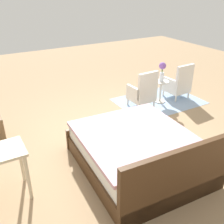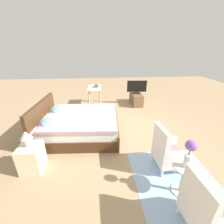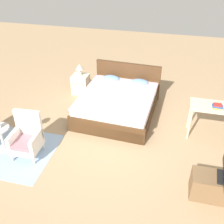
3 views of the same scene
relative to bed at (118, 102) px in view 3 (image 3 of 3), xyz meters
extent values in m
plane|color=#A38460|center=(0.06, -1.00, -0.30)|extent=(16.00, 16.00, 0.00)
cube|color=#8EA8C6|center=(-2.01, -1.96, -0.29)|extent=(2.10, 1.50, 0.01)
cube|color=#472D19|center=(0.00, -0.05, -0.16)|extent=(1.84, 2.15, 0.28)
cube|color=white|center=(0.00, -0.05, 0.10)|extent=(1.77, 2.07, 0.24)
cube|color=#CC9EAD|center=(-0.01, -0.13, 0.25)|extent=(1.81, 1.91, 0.06)
cube|color=#472D19|center=(0.05, 0.94, 0.18)|extent=(1.76, 0.18, 0.96)
cube|color=#472D19|center=(-0.06, -1.04, -0.10)|extent=(1.76, 0.16, 0.40)
ellipsoid|color=#668ED1|center=(-0.35, 0.70, 0.29)|extent=(0.45, 0.30, 0.14)
ellipsoid|color=#668ED1|center=(0.43, 0.65, 0.29)|extent=(0.45, 0.30, 0.14)
cylinder|color=white|center=(-1.66, -2.20, -0.21)|extent=(0.04, 0.04, 0.16)
cylinder|color=white|center=(-1.20, -2.18, -0.21)|extent=(0.04, 0.04, 0.16)
cylinder|color=white|center=(-1.68, -1.74, -0.21)|extent=(0.04, 0.04, 0.16)
cylinder|color=white|center=(-1.22, -1.72, -0.21)|extent=(0.04, 0.04, 0.16)
cube|color=white|center=(-1.44, -1.96, -0.07)|extent=(0.56, 0.56, 0.12)
cube|color=gray|center=(-1.44, -1.96, 0.04)|extent=(0.52, 0.52, 0.10)
cube|color=white|center=(-1.45, -1.73, 0.31)|extent=(0.54, 0.11, 0.64)
cube|color=white|center=(-1.68, -1.97, 0.12)|extent=(0.09, 0.52, 0.26)
cube|color=white|center=(-1.21, -1.95, 0.12)|extent=(0.09, 0.52, 0.26)
cylinder|color=beige|center=(-2.01, -1.93, -0.29)|extent=(0.28, 0.28, 0.03)
cylinder|color=beige|center=(-2.01, -1.93, -0.02)|extent=(0.06, 0.06, 0.51)
cube|color=beige|center=(-1.26, 0.76, -0.03)|extent=(0.44, 0.40, 0.54)
cube|color=#B3AB8E|center=(-1.26, 0.56, 0.08)|extent=(0.37, 0.01, 0.09)
cylinder|color=silver|center=(-1.26, 0.76, 0.25)|extent=(0.13, 0.13, 0.02)
ellipsoid|color=silver|center=(-1.26, 0.76, 0.34)|extent=(0.11, 0.11, 0.16)
cone|color=beige|center=(-1.26, 0.76, 0.50)|extent=(0.22, 0.22, 0.15)
cube|color=brown|center=(2.22, -2.15, -0.07)|extent=(0.96, 0.40, 0.46)
cube|color=black|center=(2.22, -2.15, 0.18)|extent=(0.22, 0.33, 0.03)
cylinder|color=black|center=(2.22, -2.15, 0.22)|extent=(0.04, 0.04, 0.05)
cylinder|color=beige|center=(1.71, -0.63, 0.07)|extent=(0.05, 0.05, 0.74)
cylinder|color=beige|center=(1.71, -0.21, 0.07)|extent=(0.05, 0.05, 0.74)
cube|color=beige|center=(2.18, -0.42, 0.46)|extent=(1.04, 0.52, 0.04)
cube|color=#B79333|center=(2.19, -0.50, 0.49)|extent=(0.19, 0.15, 0.03)
cube|color=#284C8E|center=(2.19, -0.50, 0.53)|extent=(0.21, 0.13, 0.04)
cube|color=#AD2823|center=(2.19, -0.50, 0.56)|extent=(0.17, 0.14, 0.03)
camera|label=1|loc=(2.11, 2.80, 2.48)|focal=42.00mm
camera|label=2|loc=(-3.71, -0.61, 1.99)|focal=24.00mm
camera|label=3|loc=(1.17, -5.43, 3.40)|focal=42.00mm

